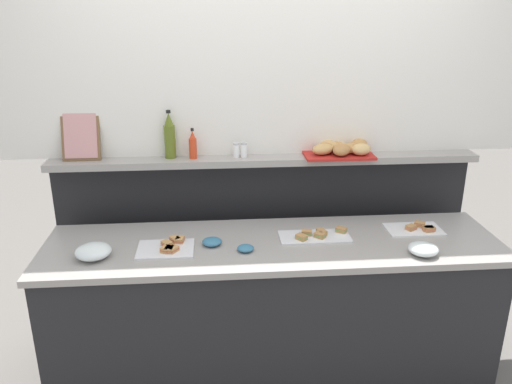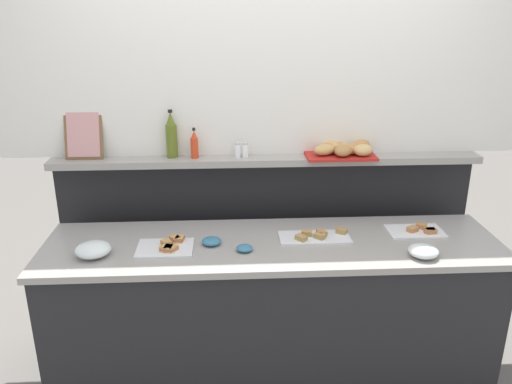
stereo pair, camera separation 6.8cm
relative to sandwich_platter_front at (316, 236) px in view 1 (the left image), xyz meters
The scene contains 17 objects.
ground_plane 1.08m from the sandwich_platter_front, 112.61° to the left, with size 12.00×12.00×0.00m, color slate.
buffet_counter 0.51m from the sandwich_platter_front, behind, with size 2.41×0.63×0.88m.
back_ledge_unit 0.57m from the sandwich_platter_front, 117.23° to the left, with size 2.50×0.22×1.23m.
upper_wall_panel 1.15m from the sandwich_platter_front, 116.03° to the left, with size 3.10×0.08×1.37m, color white.
sandwich_platter_front is the anchor object (origin of this frame).
sandwich_platter_rear 0.79m from the sandwich_platter_front, behind, with size 0.29×0.22×0.04m.
sandwich_platter_side 0.57m from the sandwich_platter_front, ahead, with size 0.30×0.18×0.04m.
glass_bowl_large 1.15m from the sandwich_platter_front, behind, with size 0.18×0.18×0.07m.
glass_bowl_medium 0.55m from the sandwich_platter_front, 25.69° to the right, with size 0.15×0.15×0.06m.
condiment_bowl_teal 0.56m from the sandwich_platter_front, behind, with size 0.10×0.10×0.04m, color teal.
condiment_bowl_cream 0.41m from the sandwich_platter_front, 161.56° to the right, with size 0.08×0.08×0.03m, color teal.
olive_oil_bottle 0.99m from the sandwich_platter_front, 152.66° to the left, with size 0.06×0.06×0.28m.
hot_sauce_bottle 0.86m from the sandwich_platter_front, 149.72° to the left, with size 0.04×0.04×0.18m.
salt_shaker 0.67m from the sandwich_platter_front, 136.98° to the left, with size 0.03×0.03×0.09m.
pepper_shaker 0.65m from the sandwich_platter_front, 133.70° to the left, with size 0.03×0.03×0.09m.
bread_basket 0.57m from the sandwich_platter_front, 61.73° to the left, with size 0.41×0.28×0.08m.
framed_picture 1.43m from the sandwich_platter_front, 161.94° to the left, with size 0.21×0.09×0.29m.
Camera 1 is at (-0.29, -2.43, 2.06)m, focal length 36.01 mm.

